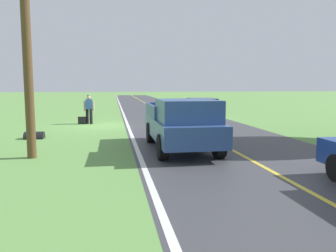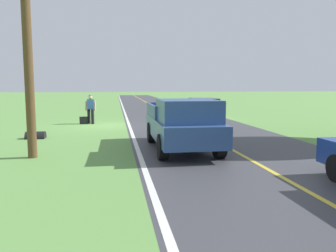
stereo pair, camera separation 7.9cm
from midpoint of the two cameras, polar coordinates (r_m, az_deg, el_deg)
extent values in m
plane|color=#609347|center=(19.73, -10.41, 0.08)|extent=(200.00, 200.00, 0.00)
cube|color=#3D3D42|center=(20.15, 3.07, 0.33)|extent=(7.01, 120.00, 0.00)
cube|color=silver|center=(19.74, -6.42, 0.17)|extent=(0.16, 117.60, 0.00)
cube|color=gold|center=(20.15, 3.07, 0.34)|extent=(0.14, 117.60, 0.00)
cylinder|color=black|center=(20.66, -12.40, 1.56)|extent=(0.18, 0.18, 0.88)
cylinder|color=black|center=(20.90, -13.00, 1.60)|extent=(0.18, 0.18, 0.88)
cube|color=#335999|center=(20.73, -12.76, 3.59)|extent=(0.41, 0.28, 0.58)
sphere|color=tan|center=(20.71, -12.79, 4.71)|extent=(0.23, 0.23, 0.23)
sphere|color=#4C564C|center=(20.70, -12.79, 4.92)|extent=(0.20, 0.20, 0.20)
cube|color=#591E19|center=(20.92, -12.75, 3.70)|extent=(0.33, 0.22, 0.44)
cylinder|color=tan|center=(20.71, -12.03, 3.30)|extent=(0.10, 0.10, 0.58)
cylinder|color=tan|center=(20.72, -13.47, 3.27)|extent=(0.10, 0.10, 0.58)
cube|color=black|center=(20.76, -13.85, 0.93)|extent=(0.47, 0.22, 0.44)
cube|color=#2D4C84|center=(12.28, 2.35, -0.34)|extent=(2.00, 5.40, 0.70)
cube|color=#2D4C84|center=(11.05, 3.55, 2.55)|extent=(1.84, 2.16, 0.72)
cube|color=black|center=(11.04, 3.56, 2.92)|extent=(1.68, 1.30, 0.43)
cube|color=#2D4C84|center=(13.48, 5.40, 2.73)|extent=(0.10, 3.02, 0.45)
cube|color=#2D4C84|center=(13.14, -2.58, 2.65)|extent=(0.10, 3.02, 0.45)
cube|color=#2D4C84|center=(14.76, 0.41, 3.12)|extent=(1.84, 0.10, 0.45)
cylinder|color=black|center=(10.87, 8.79, -3.22)|extent=(0.30, 0.80, 0.80)
cylinder|color=black|center=(10.47, -0.65, -3.52)|extent=(0.30, 0.80, 0.80)
cylinder|color=black|center=(14.01, 4.73, -0.91)|extent=(0.30, 0.80, 0.80)
cylinder|color=black|center=(13.71, -2.61, -1.06)|extent=(0.30, 0.80, 0.80)
cube|color=silver|center=(23.61, 5.95, 2.81)|extent=(1.89, 4.42, 0.62)
cube|color=black|center=(23.38, 6.09, 4.10)|extent=(1.65, 2.39, 0.46)
cylinder|color=black|center=(24.80, 3.25, 2.31)|extent=(0.25, 0.66, 0.66)
cylinder|color=black|center=(25.19, 7.03, 2.34)|extent=(0.25, 0.66, 0.66)
cylinder|color=black|center=(22.08, 4.70, 1.74)|extent=(0.25, 0.66, 0.66)
cylinder|color=black|center=(22.51, 8.90, 1.78)|extent=(0.25, 0.66, 0.66)
cylinder|color=brown|center=(11.65, -22.52, 17.25)|extent=(0.28, 0.28, 8.98)
cylinder|color=black|center=(15.78, -21.14, -1.94)|extent=(0.80, 0.60, 0.60)
camera|label=1|loc=(0.04, -89.77, 0.03)|focal=36.40mm
camera|label=2|loc=(0.04, 90.23, -0.03)|focal=36.40mm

